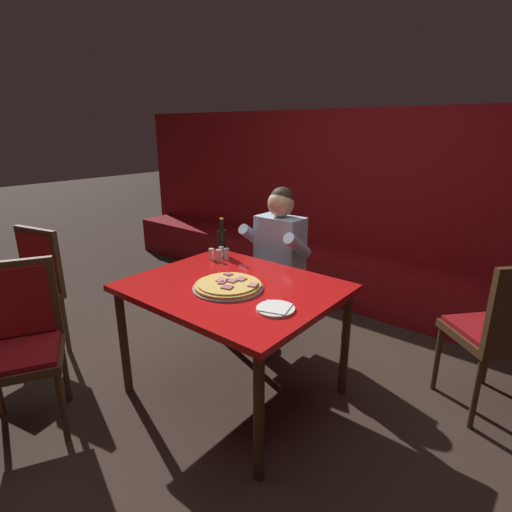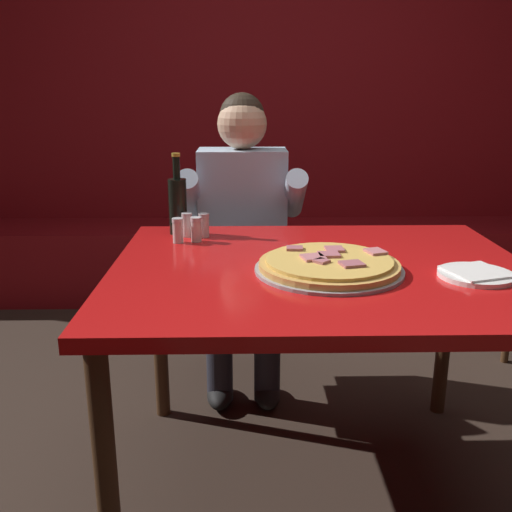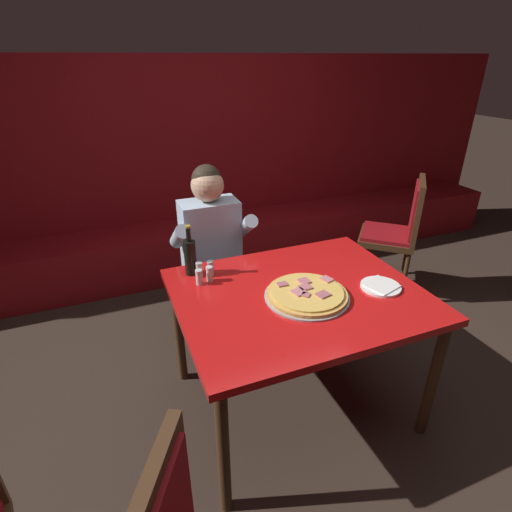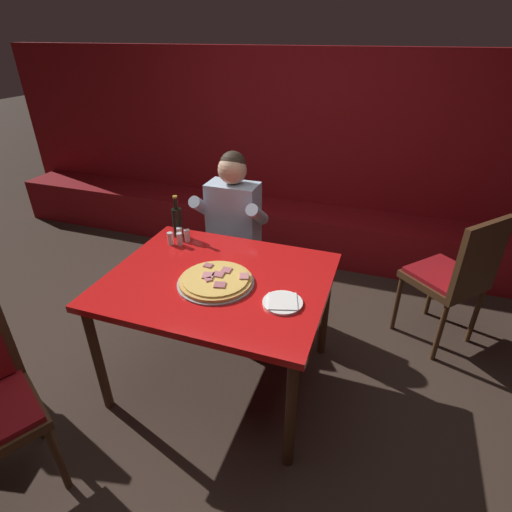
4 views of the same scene
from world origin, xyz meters
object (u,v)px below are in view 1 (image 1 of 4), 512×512
(main_dining_table, at_px, (233,297))
(shaker_black_pepper, at_px, (211,255))
(pizza, at_px, (228,285))
(shaker_parmesan, at_px, (219,256))
(shaker_red_pepper_flakes, at_px, (222,253))
(dining_chair_by_booth, at_px, (503,327))
(dining_chair_near_right, at_px, (19,336))
(plate_white_paper, at_px, (276,309))
(diner_seated_blue_shirt, at_px, (274,259))
(dining_chair_far_right, at_px, (29,284))
(beer_bottle, at_px, (222,241))
(shaker_oregano, at_px, (227,254))

(main_dining_table, height_order, shaker_black_pepper, shaker_black_pepper)
(pizza, distance_m, shaker_parmesan, 0.54)
(shaker_red_pepper_flakes, height_order, dining_chair_by_booth, dining_chair_by_booth)
(dining_chair_near_right, bearing_deg, plate_white_paper, 35.51)
(main_dining_table, height_order, shaker_red_pepper_flakes, shaker_red_pepper_flakes)
(diner_seated_blue_shirt, bearing_deg, dining_chair_near_right, -107.35)
(shaker_red_pepper_flakes, xyz_separation_m, dining_chair_near_right, (-0.34, -1.33, -0.25))
(pizza, relative_size, shaker_black_pepper, 5.03)
(shaker_parmesan, height_order, dining_chair_far_right, dining_chair_far_right)
(plate_white_paper, height_order, dining_chair_by_booth, dining_chair_by_booth)
(main_dining_table, xyz_separation_m, shaker_red_pepper_flakes, (-0.44, 0.35, 0.12))
(diner_seated_blue_shirt, relative_size, dining_chair_far_right, 1.28)
(shaker_black_pepper, distance_m, dining_chair_near_right, 1.31)
(main_dining_table, distance_m, shaker_black_pepper, 0.55)
(pizza, height_order, dining_chair_far_right, dining_chair_far_right)
(beer_bottle, distance_m, dining_chair_near_right, 1.45)
(diner_seated_blue_shirt, distance_m, dining_chair_far_right, 1.88)
(shaker_oregano, distance_m, shaker_black_pepper, 0.11)
(shaker_parmesan, bearing_deg, shaker_black_pepper, -167.85)
(shaker_black_pepper, distance_m, shaker_parmesan, 0.06)
(shaker_oregano, distance_m, diner_seated_blue_shirt, 0.44)
(plate_white_paper, bearing_deg, shaker_oregano, 149.50)
(dining_chair_near_right, bearing_deg, dining_chair_by_booth, 40.31)
(dining_chair_far_right, bearing_deg, shaker_parmesan, 38.52)
(pizza, relative_size, shaker_parmesan, 5.03)
(shaker_parmesan, distance_m, dining_chair_far_right, 1.46)
(main_dining_table, distance_m, pizza, 0.12)
(plate_white_paper, height_order, shaker_red_pepper_flakes, shaker_red_pepper_flakes)
(shaker_oregano, xyz_separation_m, dining_chair_far_right, (-1.15, -0.96, -0.23))
(pizza, bearing_deg, shaker_oregano, 133.89)
(shaker_oregano, bearing_deg, dining_chair_far_right, -140.15)
(plate_white_paper, relative_size, beer_bottle, 0.72)
(plate_white_paper, relative_size, dining_chair_far_right, 0.21)
(main_dining_table, bearing_deg, diner_seated_blue_shirt, 107.70)
(plate_white_paper, distance_m, beer_bottle, 1.04)
(shaker_parmesan, xyz_separation_m, diner_seated_blue_shirt, (0.16, 0.46, -0.11))
(plate_white_paper, bearing_deg, shaker_black_pepper, 155.94)
(plate_white_paper, relative_size, diner_seated_blue_shirt, 0.16)
(diner_seated_blue_shirt, height_order, dining_chair_by_booth, diner_seated_blue_shirt)
(shaker_black_pepper, relative_size, dining_chair_by_booth, 0.08)
(pizza, distance_m, plate_white_paper, 0.41)
(main_dining_table, bearing_deg, plate_white_paper, -16.27)
(main_dining_table, height_order, beer_bottle, beer_bottle)
(diner_seated_blue_shirt, relative_size, dining_chair_near_right, 1.28)
(shaker_oregano, relative_size, dining_chair_near_right, 0.09)
(pizza, distance_m, dining_chair_far_right, 1.65)
(main_dining_table, relative_size, shaker_parmesan, 14.64)
(pizza, xyz_separation_m, diner_seated_blue_shirt, (-0.25, 0.81, -0.09))
(pizza, xyz_separation_m, plate_white_paper, (0.41, -0.06, -0.01))
(main_dining_table, relative_size, dining_chair_near_right, 1.27)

